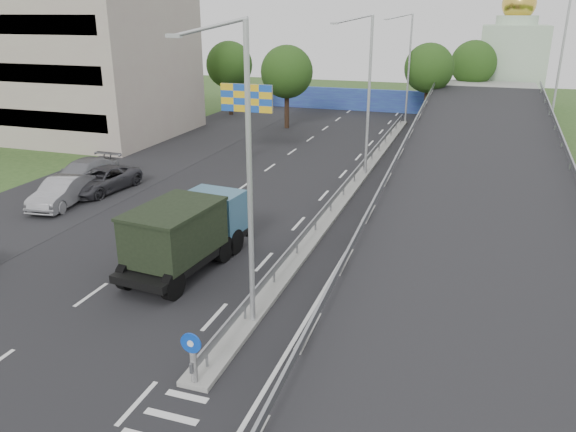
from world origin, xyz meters
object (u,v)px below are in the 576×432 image
at_px(parked_car_b, 62,192).
at_px(sign_bollard, 193,358).
at_px(parked_car_d, 83,173).
at_px(lamp_post_mid, 366,88).
at_px(church, 512,60).
at_px(dump_truck, 187,231).
at_px(lamp_post_near, 244,165).
at_px(lamp_post_far, 407,63).
at_px(parked_car_c, 102,180).
at_px(billboard, 247,102).

bearing_deg(parked_car_b, sign_bollard, -48.60).
height_order(sign_bollard, parked_car_d, sign_bollard).
relative_size(lamp_post_mid, church, 0.73).
bearing_deg(church, dump_truck, -105.61).
height_order(sign_bollard, lamp_post_near, lamp_post_near).
bearing_deg(lamp_post_far, church, 54.76).
bearing_deg(lamp_post_mid, parked_car_b, -142.60).
distance_m(sign_bollard, parked_car_b, 19.33).
distance_m(sign_bollard, church, 58.84).
bearing_deg(lamp_post_near, parked_car_d, 143.18).
distance_m(lamp_post_far, parked_car_d, 32.62).
relative_size(lamp_post_near, parked_car_b, 2.07).
distance_m(lamp_post_near, lamp_post_mid, 20.00).
xyz_separation_m(lamp_post_far, parked_car_d, (-16.24, -27.84, -4.99)).
bearing_deg(lamp_post_mid, church, 73.78).
xyz_separation_m(sign_bollard, dump_truck, (-4.10, 7.35, 0.64)).
height_order(lamp_post_mid, church, church).
bearing_deg(sign_bollard, lamp_post_near, 88.36).
height_order(lamp_post_far, parked_car_d, lamp_post_far).
height_order(lamp_post_near, parked_car_d, lamp_post_near).
bearing_deg(sign_bollard, parked_car_b, 140.03).
height_order(lamp_post_mid, lamp_post_far, same).
bearing_deg(lamp_post_mid, sign_bollard, -90.26).
distance_m(lamp_post_mid, parked_car_c, 17.46).
bearing_deg(parked_car_d, parked_car_c, -17.49).
xyz_separation_m(sign_bollard, parked_car_b, (-14.81, 12.42, -0.23)).
xyz_separation_m(lamp_post_mid, billboard, (-9.11, 2.00, -1.62)).
bearing_deg(sign_bollard, lamp_post_mid, 89.74).
xyz_separation_m(sign_bollard, lamp_post_far, (0.11, 43.83, 4.77)).
relative_size(sign_bollard, dump_truck, 0.24).
distance_m(lamp_post_near, parked_car_d, 20.89).
height_order(billboard, parked_car_c, billboard).
relative_size(lamp_post_near, lamp_post_far, 1.00).
distance_m(church, parked_car_b, 51.94).
height_order(lamp_post_mid, parked_car_b, lamp_post_mid).
relative_size(dump_truck, parked_car_b, 1.45).
distance_m(lamp_post_mid, parked_car_d, 18.71).
xyz_separation_m(lamp_post_near, lamp_post_far, (0.00, 40.00, 0.00)).
distance_m(lamp_post_mid, billboard, 9.47).
bearing_deg(parked_car_b, church, 52.71).
bearing_deg(lamp_post_far, parked_car_c, -116.83).
xyz_separation_m(sign_bollard, lamp_post_near, (0.11, 3.83, 4.77)).
height_order(billboard, parked_car_d, billboard).
relative_size(sign_bollard, parked_car_b, 0.34).
relative_size(parked_car_c, parked_car_d, 0.93).
bearing_deg(lamp_post_near, lamp_post_mid, 90.00).
xyz_separation_m(lamp_post_near, parked_car_d, (-16.24, 12.16, -4.99)).
bearing_deg(parked_car_b, lamp_post_mid, 28.76).
height_order(dump_truck, parked_car_d, dump_truck).
distance_m(parked_car_c, parked_car_d, 1.94).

